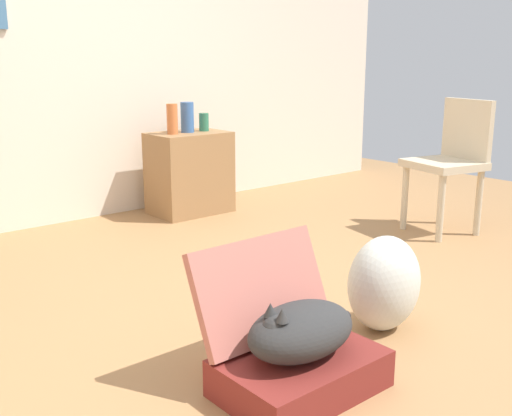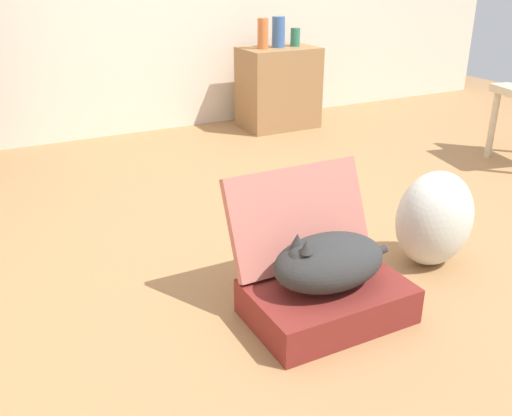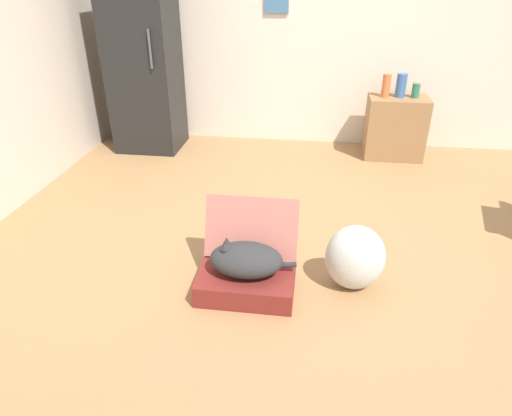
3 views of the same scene
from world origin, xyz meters
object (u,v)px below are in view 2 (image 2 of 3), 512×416
Objects in this scene: vase_short at (295,37)px; vase_round at (278,32)px; cat at (328,262)px; vase_tall at (263,34)px; plastic_bag_white at (434,219)px; suitcase_base at (327,301)px; side_table at (278,88)px.

vase_round is (-0.14, 0.01, 0.04)m from vase_short.
vase_short is at bearing 61.55° from cat.
cat is 2.32× the size of vase_tall.
vase_short is (0.66, 2.27, 0.47)m from plastic_bag_white.
vase_round is (0.52, 2.28, 0.52)m from plastic_bag_white.
cat is at bearing 176.00° from suitcase_base.
suitcase_base is 1.36× the size of plastic_bag_white.
vase_round is (1.16, 2.42, 0.49)m from cat.
plastic_bag_white reaches higher than cat.
vase_round is at bearing 90.00° from side_table.
side_table is (1.16, 2.41, 0.24)m from suitcase_base.
side_table is at bearing 64.35° from suitcase_base.
vase_short reaches higher than cat.
vase_round is at bearing 176.49° from vase_short.
vase_short is at bearing 61.65° from suitcase_base.
side_table reaches higher than suitcase_base.
side_table is 0.40m from vase_short.
side_table is 4.52× the size of vase_short.
vase_tall is at bearing -172.05° from vase_round.
side_table is at bearing -90.00° from vase_round.
cat is 2.73m from vase_round.
vase_short is at bearing -3.51° from vase_round.
side_table is 0.44m from vase_tall.
suitcase_base is at bearing -115.65° from side_table.
side_table is at bearing 77.09° from plastic_bag_white.
vase_tall reaches higher than suitcase_base.
vase_tall reaches higher than side_table.
vase_tall reaches higher than cat.
vase_short is (0.14, 0.00, 0.38)m from side_table.
plastic_bag_white is at bearing -106.31° from vase_short.
plastic_bag_white is at bearing -102.85° from vase_round.
vase_tall is at bearing -176.48° from side_table.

